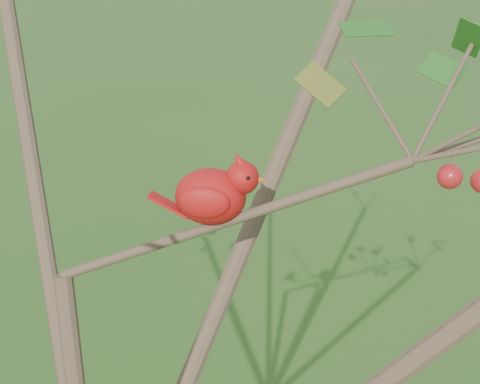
# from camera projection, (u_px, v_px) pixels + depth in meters

# --- Properties ---
(crabapple_tree) EXTENTS (2.35, 2.05, 2.95)m
(crabapple_tree) POSITION_uv_depth(u_px,v_px,m) (77.00, 215.00, 1.15)
(crabapple_tree) COLOR #402E22
(crabapple_tree) RESTS_ON ground
(cardinal) EXTENTS (0.20, 0.10, 0.14)m
(cardinal) POSITION_uv_depth(u_px,v_px,m) (214.00, 194.00, 1.23)
(cardinal) COLOR #A80E11
(cardinal) RESTS_ON ground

